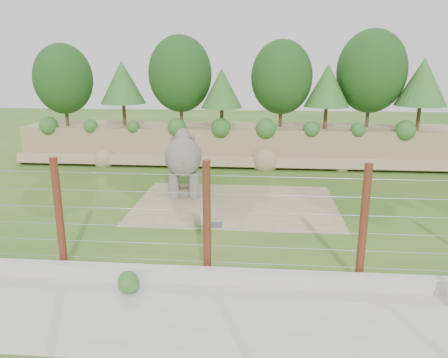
{
  "coord_description": "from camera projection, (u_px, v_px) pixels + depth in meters",
  "views": [
    {
      "loc": [
        1.71,
        -17.76,
        7.06
      ],
      "look_at": [
        0.0,
        2.0,
        1.6
      ],
      "focal_mm": 35.0,
      "sensor_mm": 36.0,
      "label": 1
    }
  ],
  "objects": [
    {
      "name": "dirt_patch",
      "position": [
        236.0,
        204.0,
        21.92
      ],
      "size": [
        10.0,
        7.0,
        0.02
      ],
      "primitive_type": "cube",
      "color": "#8E7C54",
      "rests_on": "ground"
    },
    {
      "name": "walkway_shrub",
      "position": [
        130.0,
        282.0,
        13.61
      ],
      "size": [
        0.65,
        0.65,
        0.65
      ],
      "primitive_type": "sphere",
      "color": "#276321",
      "rests_on": "walkway"
    },
    {
      "name": "retaining_wall",
      "position": [
        206.0,
        276.0,
        14.21
      ],
      "size": [
        26.0,
        0.35,
        0.5
      ],
      "primitive_type": "cube",
      "color": "beige",
      "rests_on": "ground"
    },
    {
      "name": "drain_grate",
      "position": [
        211.0,
        224.0,
        19.2
      ],
      "size": [
        1.0,
        0.6,
        0.03
      ],
      "primitive_type": "cube",
      "color": "#262628",
      "rests_on": "dirt_patch"
    },
    {
      "name": "walkway",
      "position": [
        197.0,
        317.0,
        12.35
      ],
      "size": [
        26.0,
        4.0,
        0.01
      ],
      "primitive_type": "cube",
      "color": "beige",
      "rests_on": "ground"
    },
    {
      "name": "stone_ball",
      "position": [
        202.0,
        221.0,
        18.76
      ],
      "size": [
        0.66,
        0.66,
        0.66
      ],
      "primitive_type": "sphere",
      "color": "gray",
      "rests_on": "dirt_patch"
    },
    {
      "name": "back_embankment",
      "position": [
        246.0,
        105.0,
        30.16
      ],
      "size": [
        30.0,
        5.52,
        8.77
      ],
      "color": "#9F8962",
      "rests_on": "ground"
    },
    {
      "name": "ground",
      "position": [
        220.0,
        226.0,
        19.08
      ],
      "size": [
        90.0,
        90.0,
        0.0
      ],
      "primitive_type": "plane",
      "color": "#2E621B",
      "rests_on": "ground"
    },
    {
      "name": "elephant",
      "position": [
        183.0,
        165.0,
        23.33
      ],
      "size": [
        2.38,
        4.21,
        3.21
      ],
      "primitive_type": null,
      "rotation": [
        0.0,
        0.0,
        0.18
      ],
      "color": "slate",
      "rests_on": "ground"
    },
    {
      "name": "barrier_fence",
      "position": [
        207.0,
        220.0,
        14.23
      ],
      "size": [
        20.26,
        0.26,
        4.0
      ],
      "color": "#522111",
      "rests_on": "ground"
    }
  ]
}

